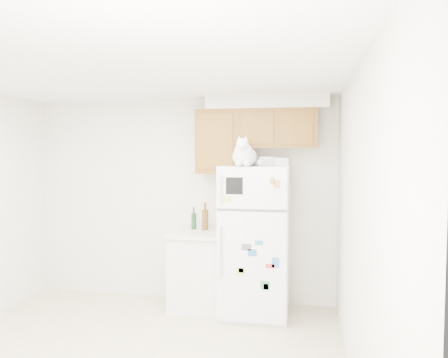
% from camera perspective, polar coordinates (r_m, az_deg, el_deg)
% --- Properties ---
extents(room_shell, '(3.84, 4.04, 2.52)m').
position_cam_1_polar(room_shell, '(3.79, -11.03, 0.72)').
color(room_shell, white).
rests_on(room_shell, ground_plane).
extents(refrigerator, '(0.76, 0.78, 1.70)m').
position_cam_1_polar(refrigerator, '(5.02, 4.09, -8.00)').
color(refrigerator, white).
rests_on(refrigerator, ground_plane).
extents(base_counter, '(0.64, 0.64, 0.92)m').
position_cam_1_polar(base_counter, '(5.30, -3.44, -11.69)').
color(base_counter, white).
rests_on(base_counter, ground_plane).
extents(cat, '(0.32, 0.47, 0.33)m').
position_cam_1_polar(cat, '(4.68, 2.67, 3.15)').
color(cat, white).
rests_on(cat, refrigerator).
extents(storage_box_back, '(0.19, 0.15, 0.10)m').
position_cam_1_polar(storage_box_back, '(5.05, 5.79, 2.35)').
color(storage_box_back, white).
rests_on(storage_box_back, refrigerator).
extents(storage_box_front, '(0.18, 0.15, 0.09)m').
position_cam_1_polar(storage_box_front, '(4.86, 7.38, 2.23)').
color(storage_box_front, white).
rests_on(storage_box_front, refrigerator).
extents(bottle_green, '(0.06, 0.06, 0.27)m').
position_cam_1_polar(bottle_green, '(5.32, -3.97, -5.11)').
color(bottle_green, '#19381E').
rests_on(bottle_green, base_counter).
extents(bottle_amber, '(0.08, 0.08, 0.33)m').
position_cam_1_polar(bottle_amber, '(5.25, -2.47, -4.87)').
color(bottle_amber, '#593814').
rests_on(bottle_amber, base_counter).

